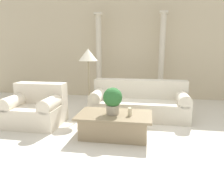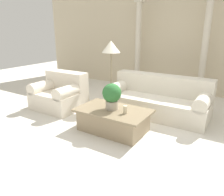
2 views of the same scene
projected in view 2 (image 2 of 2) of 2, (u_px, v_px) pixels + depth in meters
ground_plane at (127, 125)px, 4.40m from camera, size 16.00×16.00×0.00m
wall_back at (177, 38)px, 6.38m from camera, size 10.00×0.06×3.20m
sofa_long at (158, 99)px, 4.88m from camera, size 2.22×0.94×0.85m
loveseat at (60, 93)px, 5.27m from camera, size 1.11×0.94×0.85m
coffee_table at (113, 120)px, 4.10m from camera, size 1.35×0.82×0.42m
potted_plant at (112, 95)px, 3.98m from camera, size 0.35×0.35×0.49m
pillar_candle at (125, 110)px, 3.82m from camera, size 0.07×0.07×0.14m
floor_lamp at (111, 49)px, 5.12m from camera, size 0.44×0.44×1.59m
column_left at (138, 46)px, 6.63m from camera, size 0.24×0.24×2.63m
column_right at (205, 49)px, 5.66m from camera, size 0.24×0.24×2.63m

